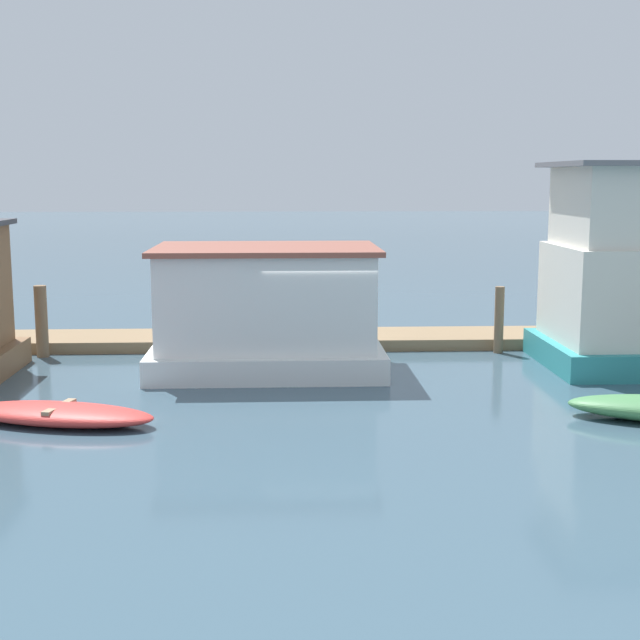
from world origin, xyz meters
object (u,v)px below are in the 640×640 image
Objects in this scene: houseboat_white at (267,310)px; mooring_post_centre at (41,321)px; mooring_post_far_right at (499,320)px; dinghy_red at (59,414)px.

mooring_post_centre is (-5.69, 1.71, -0.49)m from houseboat_white.
houseboat_white is at bearing -163.98° from mooring_post_far_right.
houseboat_white reaches higher than dinghy_red.
houseboat_white is 1.39× the size of dinghy_red.
houseboat_white is 3.13× the size of mooring_post_far_right.
dinghy_red is at bearing -146.97° from mooring_post_far_right.
mooring_post_far_right is 0.95× the size of mooring_post_centre.
houseboat_white is at bearing 50.79° from dinghy_red.
mooring_post_centre reaches higher than dinghy_red.
dinghy_red is 11.60m from mooring_post_far_right.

